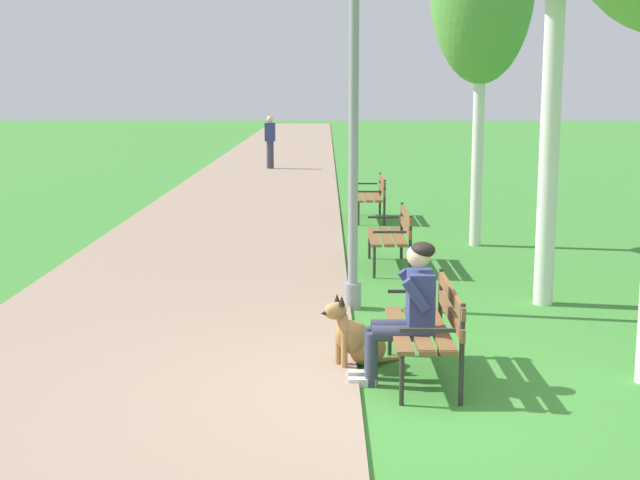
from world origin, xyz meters
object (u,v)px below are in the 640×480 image
(park_bench_mid, at_px, (393,232))
(lamp_post_near, at_px, (354,118))
(dog_shepherd, at_px, (358,340))
(pedestrian_distant, at_px, (270,142))
(person_seated_on_near_bench, at_px, (408,307))
(park_bench_far, at_px, (373,194))
(park_bench_near, at_px, (430,322))

(park_bench_mid, bearing_deg, lamp_post_near, -105.16)
(dog_shepherd, xyz_separation_m, pedestrian_distant, (-2.01, 19.72, 0.58))
(person_seated_on_near_bench, relative_size, lamp_post_near, 0.29)
(park_bench_far, relative_size, lamp_post_near, 0.35)
(park_bench_far, bearing_deg, pedestrian_distant, 104.03)
(park_bench_mid, relative_size, pedestrian_distant, 0.91)
(park_bench_mid, distance_m, person_seated_on_near_bench, 5.02)
(dog_shepherd, relative_size, lamp_post_near, 0.18)
(park_bench_mid, height_order, pedestrian_distant, pedestrian_distant)
(park_bench_mid, bearing_deg, park_bench_far, 90.57)
(park_bench_far, xyz_separation_m, person_seated_on_near_bench, (-0.20, -9.66, 0.17))
(park_bench_mid, distance_m, pedestrian_distant, 15.39)
(dog_shepherd, bearing_deg, person_seated_on_near_bench, -46.93)
(park_bench_near, distance_m, person_seated_on_near_bench, 0.29)
(lamp_post_near, height_order, pedestrian_distant, lamp_post_near)
(lamp_post_near, bearing_deg, dog_shepherd, -90.41)
(park_bench_far, relative_size, person_seated_on_near_bench, 1.20)
(park_bench_near, relative_size, dog_shepherd, 1.95)
(lamp_post_near, distance_m, pedestrian_distant, 17.68)
(pedestrian_distant, bearing_deg, lamp_post_near, -83.39)
(dog_shepherd, height_order, pedestrian_distant, pedestrian_distant)
(park_bench_mid, relative_size, person_seated_on_near_bench, 1.20)
(person_seated_on_near_bench, xyz_separation_m, pedestrian_distant, (-2.42, 20.16, 0.16))
(park_bench_mid, distance_m, dog_shepherd, 4.63)
(park_bench_near, relative_size, lamp_post_near, 0.35)
(dog_shepherd, xyz_separation_m, lamp_post_near, (0.02, 2.21, 1.94))
(park_bench_far, distance_m, person_seated_on_near_bench, 9.67)
(park_bench_near, xyz_separation_m, person_seated_on_near_bench, (-0.21, -0.12, 0.17))
(park_bench_near, relative_size, park_bench_far, 1.00)
(lamp_post_near, bearing_deg, person_seated_on_near_bench, -81.52)
(person_seated_on_near_bench, relative_size, pedestrian_distant, 0.76)
(park_bench_mid, relative_size, dog_shepherd, 1.95)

